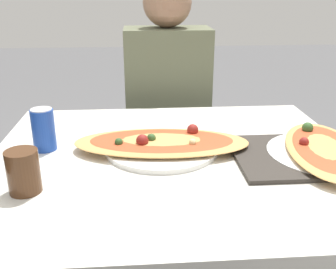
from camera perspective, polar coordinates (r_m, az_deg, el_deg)
The scene contains 8 objects.
dining_table at distance 1.15m, azimuth 0.87°, elevation -6.56°, with size 1.05×0.92×0.74m.
chair_far_seated at distance 1.94m, azimuth -0.32°, elevation 0.35°, with size 0.40×0.40×0.91m.
person_seated at distance 1.76m, azimuth -0.06°, elevation 5.31°, with size 0.37×0.25×1.22m.
pizza_main at distance 1.15m, azimuth -0.93°, elevation -1.34°, with size 0.53×0.33×0.06m.
soda_can at distance 1.20m, azimuth -17.63°, elevation 0.69°, with size 0.07×0.07×0.12m.
drink_glass at distance 0.97m, azimuth -20.25°, elevation -5.08°, with size 0.08×0.08×0.10m.
serving_tray at distance 1.18m, azimuth 19.68°, elevation -2.84°, with size 0.42×0.30×0.01m.
pizza_second at distance 1.19m, azimuth 21.69°, elevation -2.17°, with size 0.32×0.46×0.06m.
Camera 1 is at (-0.09, -1.02, 1.20)m, focal length 42.00 mm.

